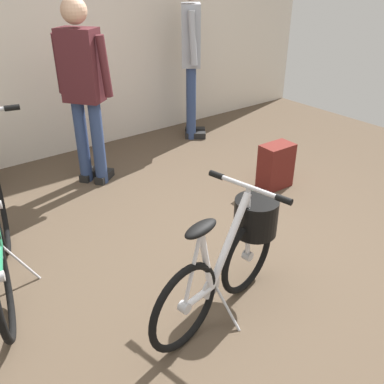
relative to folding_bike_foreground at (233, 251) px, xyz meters
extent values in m
plane|color=brown|center=(0.17, 0.22, -0.37)|extent=(6.91, 6.91, 0.00)
cube|color=silver|center=(0.17, 2.86, 0.93)|extent=(6.91, 0.10, 2.60)
torus|color=black|center=(0.16, 0.03, -0.12)|extent=(0.50, 0.14, 0.50)
cylinder|color=#B7B7BC|center=(0.16, 0.03, -0.12)|extent=(0.07, 0.06, 0.06)
torus|color=black|center=(-0.41, -0.08, -0.12)|extent=(0.50, 0.14, 0.50)
cylinder|color=#B7B7BC|center=(-0.41, -0.08, -0.12)|extent=(0.07, 0.06, 0.06)
cylinder|color=silver|center=(-0.30, -0.06, -0.13)|extent=(0.23, 0.08, 0.05)
cylinder|color=silver|center=(-0.04, -0.01, 0.10)|extent=(0.35, 0.11, 0.49)
cylinder|color=silver|center=(-0.24, -0.05, 0.07)|extent=(0.13, 0.06, 0.42)
cylinder|color=silver|center=(-0.30, -0.06, -0.13)|extent=(0.22, 0.07, 0.04)
cylinder|color=silver|center=(0.14, 0.03, 0.10)|extent=(0.08, 0.04, 0.46)
cylinder|color=silver|center=(-0.35, -0.07, 0.08)|extent=(0.15, 0.05, 0.41)
ellipsoid|color=black|center=(-0.28, -0.06, 0.30)|extent=(0.23, 0.13, 0.05)
cylinder|color=#B7B7BC|center=(0.11, 0.02, 0.35)|extent=(0.03, 0.03, 0.04)
cylinder|color=#B7B7BC|center=(0.11, 0.02, 0.37)|extent=(0.11, 0.44, 0.03)
cylinder|color=black|center=(0.16, -0.19, 0.37)|extent=(0.05, 0.10, 0.04)
cylinder|color=black|center=(0.07, 0.24, 0.37)|extent=(0.05, 0.10, 0.04)
cylinder|color=#B7B7BC|center=(-0.19, -0.04, -0.13)|extent=(0.14, 0.04, 0.14)
cylinder|color=#B7B7BC|center=(-0.14, -0.12, -0.26)|extent=(0.05, 0.19, 0.24)
cylinder|color=black|center=(0.22, 0.04, 0.13)|extent=(0.31, 0.31, 0.22)
torus|color=black|center=(-1.12, 0.61, -0.02)|extent=(0.22, 0.70, 0.71)
cylinder|color=#B7B7BC|center=(-1.12, 0.61, -0.02)|extent=(0.06, 0.07, 0.06)
cylinder|color=black|center=(-0.71, 1.28, 0.66)|extent=(0.10, 0.06, 0.04)
cylinder|color=#B7B7BC|center=(-0.94, 0.94, -0.21)|extent=(0.19, 0.07, 0.33)
cylinder|color=navy|center=(0.11, 1.92, 0.01)|extent=(0.11, 0.11, 0.77)
cube|color=black|center=(0.15, 1.95, -0.34)|extent=(0.25, 0.22, 0.07)
cylinder|color=navy|center=(0.02, 2.05, 0.01)|extent=(0.11, 0.11, 0.77)
cube|color=black|center=(0.06, 2.08, -0.34)|extent=(0.25, 0.22, 0.07)
cube|color=#4C1E23|center=(0.07, 1.99, 0.70)|extent=(0.35, 0.38, 0.60)
cylinder|color=#4C1E23|center=(0.20, 1.83, 0.70)|extent=(0.11, 0.08, 0.50)
cylinder|color=#4C1E23|center=(-0.05, 2.17, 0.70)|extent=(0.10, 0.12, 0.50)
sphere|color=tan|center=(0.07, 1.99, 1.12)|extent=(0.21, 0.21, 0.21)
cylinder|color=navy|center=(1.47, 2.32, 0.04)|extent=(0.11, 0.11, 0.82)
cube|color=black|center=(1.51, 2.29, -0.34)|extent=(0.25, 0.21, 0.07)
cylinder|color=navy|center=(1.57, 2.45, 0.04)|extent=(0.11, 0.11, 0.82)
cube|color=black|center=(1.61, 2.42, -0.34)|extent=(0.25, 0.21, 0.07)
cube|color=#999EA8|center=(1.52, 2.38, 0.77)|extent=(0.35, 0.38, 0.64)
cylinder|color=#999EA8|center=(1.41, 2.20, 0.77)|extent=(0.10, 0.12, 0.54)
cylinder|color=#999EA8|center=(1.66, 2.54, 0.77)|extent=(0.11, 0.07, 0.54)
cube|color=maroon|center=(1.34, 0.88, -0.17)|extent=(0.31, 0.20, 0.41)
cube|color=maroon|center=(1.34, 0.99, -0.23)|extent=(0.21, 0.04, 0.18)
camera|label=1|loc=(-1.36, -1.40, 1.44)|focal=39.28mm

